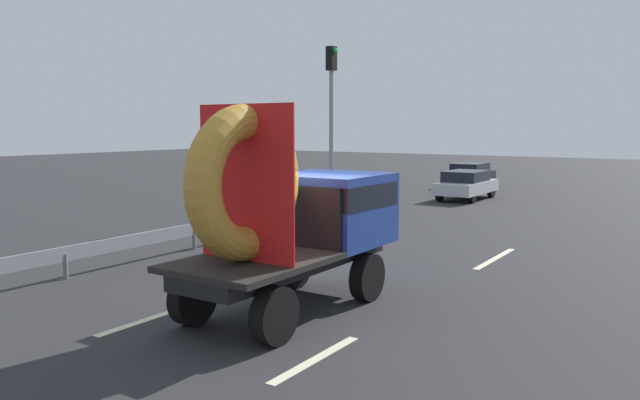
% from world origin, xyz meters
% --- Properties ---
extents(ground_plane, '(120.00, 120.00, 0.00)m').
position_xyz_m(ground_plane, '(0.00, 0.00, 0.00)').
color(ground_plane, '#28282B').
extents(flatbed_truck, '(2.02, 4.70, 3.62)m').
position_xyz_m(flatbed_truck, '(0.34, 0.15, 1.71)').
color(flatbed_truck, black).
rests_on(flatbed_truck, ground_plane).
extents(distant_sedan, '(1.70, 3.96, 1.29)m').
position_xyz_m(distant_sedan, '(-3.06, 17.88, 0.69)').
color(distant_sedan, black).
rests_on(distant_sedan, ground_plane).
extents(traffic_light, '(0.42, 0.36, 6.30)m').
position_xyz_m(traffic_light, '(-6.18, 11.47, 4.07)').
color(traffic_light, gray).
rests_on(traffic_light, ground_plane).
extents(guardrail, '(0.10, 15.31, 0.71)m').
position_xyz_m(guardrail, '(-5.01, 4.75, 0.53)').
color(guardrail, gray).
rests_on(guardrail, ground_plane).
extents(lane_dash_left_near, '(0.16, 2.08, 0.01)m').
position_xyz_m(lane_dash_left_near, '(-1.36, -1.93, 0.00)').
color(lane_dash_left_near, beige).
rests_on(lane_dash_left_near, ground_plane).
extents(lane_dash_left_far, '(0.16, 2.31, 0.01)m').
position_xyz_m(lane_dash_left_far, '(-1.36, 5.45, 0.00)').
color(lane_dash_left_far, beige).
rests_on(lane_dash_left_far, ground_plane).
extents(lane_dash_right_near, '(0.16, 2.11, 0.01)m').
position_xyz_m(lane_dash_right_near, '(2.03, -1.83, 0.00)').
color(lane_dash_right_near, beige).
rests_on(lane_dash_right_near, ground_plane).
extents(lane_dash_right_far, '(0.16, 2.86, 0.01)m').
position_xyz_m(lane_dash_right_far, '(2.03, 6.16, 0.00)').
color(lane_dash_right_far, beige).
rests_on(lane_dash_right_far, ground_plane).
extents(oncoming_car, '(1.69, 3.93, 1.28)m').
position_xyz_m(oncoming_car, '(-5.01, 23.69, 0.69)').
color(oncoming_car, black).
rests_on(oncoming_car, ground_plane).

